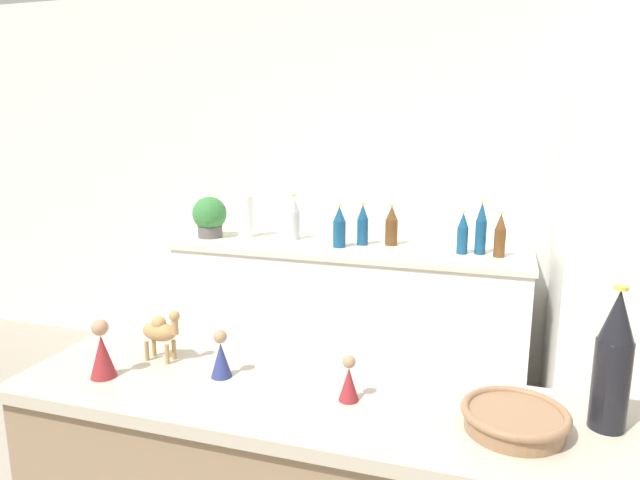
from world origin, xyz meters
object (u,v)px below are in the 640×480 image
Objects in this scene: back_bottle_2 at (363,225)px; back_bottle_4 at (500,236)px; wise_man_figurine_crimson at (221,357)px; wise_man_figurine_purple at (102,352)px; back_bottle_3 at (339,227)px; paper_towel_roll at (246,216)px; potted_plant at (210,216)px; back_bottle_0 at (481,229)px; back_bottle_6 at (294,218)px; wine_bottle at (613,362)px; fruit_bowl at (515,418)px; back_bottle_5 at (391,226)px; wise_man_figurine_blue at (349,381)px; back_bottle_1 at (463,234)px; camel_figurine at (161,331)px.

back_bottle_2 reaches higher than back_bottle_4.
wise_man_figurine_crimson is 0.32m from wise_man_figurine_purple.
back_bottle_2 is 1.59× the size of wise_man_figurine_purple.
back_bottle_2 reaches higher than back_bottle_3.
paper_towel_roll is 2.06× the size of wise_man_figurine_crimson.
back_bottle_0 reaches higher than potted_plant.
potted_plant is at bearing -169.06° from back_bottle_6.
wine_bottle is (0.36, -2.01, 0.09)m from back_bottle_0.
wise_man_figurine_crimson reaches higher than fruit_bowl.
back_bottle_5 is 2.12m from wise_man_figurine_crimson.
back_bottle_0 is at bearing 83.67° from wise_man_figurine_blue.
paper_towel_roll is 0.95× the size of back_bottle_6.
wine_bottle is (1.53, -2.07, 0.10)m from back_bottle_6.
potted_plant is at bearing 126.37° from wise_man_figurine_blue.
back_bottle_1 is 2.10m from camel_figurine.
back_bottle_4 reaches higher than back_bottle_1.
potted_plant is 0.92× the size of back_bottle_6.
back_bottle_2 is 0.78× the size of wine_bottle.
back_bottle_0 is at bearing 5.24° from back_bottle_3.
paper_towel_roll is 2.69m from fruit_bowl.
wine_bottle is at bearing -53.57° from back_bottle_6.
back_bottle_6 reaches higher than back_bottle_5.
back_bottle_2 is 2.15m from wise_man_figurine_blue.
paper_towel_roll reaches higher than back_bottle_3.
back_bottle_6 is at bearing 175.39° from back_bottle_4.
wine_bottle reaches higher than back_bottle_5.
camel_figurine is at bearing -115.10° from back_bottle_4.
wise_man_figurine_crimson is at bearing -11.77° from camel_figurine.
back_bottle_3 is 1.00× the size of back_bottle_4.
wine_bottle reaches higher than fruit_bowl.
back_bottle_3 and back_bottle_4 have the same top height.
back_bottle_1 is at bearing 174.53° from back_bottle_4.
wise_man_figurine_crimson is (-0.06, -2.12, 0.01)m from back_bottle_5.
back_bottle_5 is (-0.43, 0.10, 0.00)m from back_bottle_1.
back_bottle_4 is 1.57× the size of wise_man_figurine_purple.
back_bottle_5 is at bearing 6.06° from potted_plant.
wine_bottle reaches higher than back_bottle_4.
wise_man_figurine_purple is (0.82, -2.09, 0.01)m from potted_plant.
paper_towel_roll is at bearing -174.62° from back_bottle_6.
potted_plant is 1.82m from back_bottle_4.
back_bottle_0 is (1.49, -0.03, 0.01)m from paper_towel_roll.
back_bottle_0 is 2.33× the size of wise_man_figurine_crimson.
potted_plant is 2.51m from wise_man_figurine_blue.
wise_man_figurine_crimson is (0.23, -1.97, 0.01)m from back_bottle_3.
paper_towel_roll is at bearing 177.43° from back_bottle_4.
back_bottle_2 is 1.03× the size of back_bottle_5.
paper_towel_roll reaches higher than fruit_bowl.
back_bottle_5 is at bearing 169.23° from back_bottle_4.
wise_man_figurine_blue is (1.26, -2.09, -0.01)m from paper_towel_roll.
potted_plant is 1.19m from back_bottle_5.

